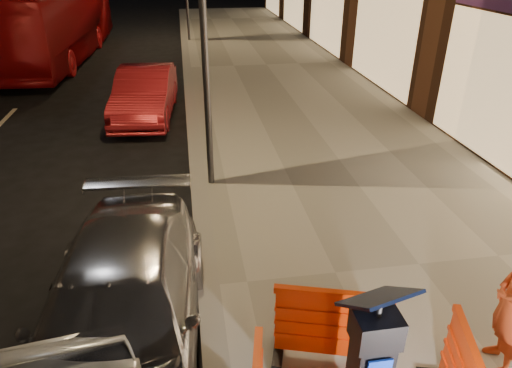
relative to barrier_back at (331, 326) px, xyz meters
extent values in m
plane|color=black|center=(-1.21, 1.42, -0.63)|extent=(120.00, 120.00, 0.00)
cube|color=gray|center=(1.79, 1.42, -0.55)|extent=(6.00, 60.00, 0.15)
cube|color=slate|center=(-1.21, 1.42, -0.55)|extent=(0.30, 60.00, 0.15)
cube|color=red|center=(0.00, 0.00, 0.00)|extent=(1.32, 0.84, 0.96)
imported|color=#A7A7AB|center=(-2.21, 0.55, -0.63)|extent=(2.01, 4.46, 1.27)
imported|color=maroon|center=(-2.40, 8.89, -0.63)|extent=(1.69, 4.06, 1.30)
imported|color=maroon|center=(-6.35, 16.64, -0.63)|extent=(3.08, 11.25, 3.11)
cylinder|color=#3F3F44|center=(-0.96, 4.42, 2.52)|extent=(0.12, 0.12, 6.00)
camera|label=1|loc=(-1.33, -3.38, 3.56)|focal=32.00mm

